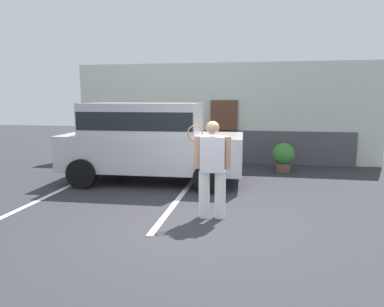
% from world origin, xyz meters
% --- Properties ---
extents(ground_plane, '(40.00, 40.00, 0.00)m').
position_xyz_m(ground_plane, '(0.00, 0.00, 0.00)').
color(ground_plane, '#2D2D33').
extents(parking_stripe_0, '(0.12, 4.40, 0.01)m').
position_xyz_m(parking_stripe_0, '(-3.43, 1.50, 0.00)').
color(parking_stripe_0, silver).
rests_on(parking_stripe_0, ground_plane).
extents(parking_stripe_1, '(0.12, 4.40, 0.01)m').
position_xyz_m(parking_stripe_1, '(-0.49, 1.50, 0.00)').
color(parking_stripe_1, silver).
rests_on(parking_stripe_1, ground_plane).
extents(house_frontage, '(10.20, 0.40, 3.33)m').
position_xyz_m(house_frontage, '(0.00, 6.23, 1.57)').
color(house_frontage, silver).
rests_on(house_frontage, ground_plane).
extents(parked_suv, '(4.66, 2.28, 2.05)m').
position_xyz_m(parked_suv, '(-1.60, 2.95, 1.15)').
color(parked_suv, '#B7B7BC').
rests_on(parked_suv, ground_plane).
extents(tennis_player_man, '(0.79, 0.31, 1.78)m').
position_xyz_m(tennis_player_man, '(0.38, 0.37, 0.93)').
color(tennis_player_man, white).
rests_on(tennis_player_man, ground_plane).
extents(potted_plant_by_porch, '(0.65, 0.65, 0.86)m').
position_xyz_m(potted_plant_by_porch, '(1.95, 4.88, 0.47)').
color(potted_plant_by_porch, brown).
rests_on(potted_plant_by_porch, ground_plane).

